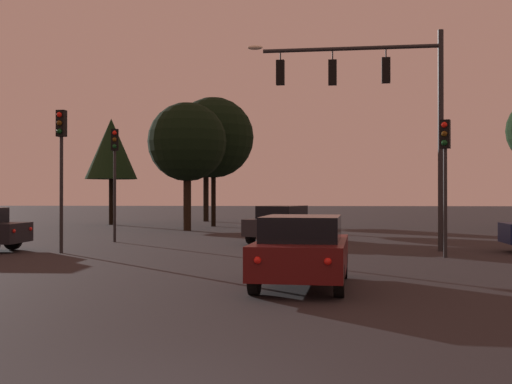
{
  "coord_description": "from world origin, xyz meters",
  "views": [
    {
      "loc": [
        1.38,
        -5.72,
        1.96
      ],
      "look_at": [
        -0.33,
        20.9,
        2.1
      ],
      "focal_mm": 44.4,
      "sensor_mm": 36.0,
      "label": 1
    }
  ],
  "objects_px": {
    "traffic_light_corner_right": "(445,160)",
    "car_nearside_lane": "(302,249)",
    "traffic_light_corner_left": "(61,153)",
    "tree_left_far": "(206,150)",
    "tree_center_horizon": "(187,142)",
    "traffic_signal_mast_arm": "(380,96)",
    "tree_lot_edge": "(213,138)",
    "traffic_light_median": "(115,162)",
    "tree_behind_sign": "(111,149)",
    "car_far_lane": "(281,223)"
  },
  "relations": [
    {
      "from": "tree_behind_sign",
      "to": "tree_left_far",
      "type": "distance_m",
      "value": 7.92
    },
    {
      "from": "traffic_light_corner_left",
      "to": "traffic_light_median",
      "type": "height_order",
      "value": "traffic_light_corner_left"
    },
    {
      "from": "traffic_light_median",
      "to": "tree_behind_sign",
      "type": "xyz_separation_m",
      "value": [
        -4.66,
        15.14,
        1.69
      ]
    },
    {
      "from": "car_far_lane",
      "to": "tree_center_horizon",
      "type": "height_order",
      "value": "tree_center_horizon"
    },
    {
      "from": "traffic_light_median",
      "to": "car_far_lane",
      "type": "bearing_deg",
      "value": 3.3
    },
    {
      "from": "traffic_signal_mast_arm",
      "to": "tree_lot_edge",
      "type": "bearing_deg",
      "value": 116.03
    },
    {
      "from": "traffic_light_corner_right",
      "to": "tree_center_horizon",
      "type": "height_order",
      "value": "tree_center_horizon"
    },
    {
      "from": "traffic_signal_mast_arm",
      "to": "car_nearside_lane",
      "type": "xyz_separation_m",
      "value": [
        -2.82,
        -9.07,
        -4.68
      ]
    },
    {
      "from": "tree_behind_sign",
      "to": "tree_left_far",
      "type": "xyz_separation_m",
      "value": [
        5.5,
        5.69,
        0.32
      ]
    },
    {
      "from": "traffic_light_corner_right",
      "to": "car_nearside_lane",
      "type": "distance_m",
      "value": 8.28
    },
    {
      "from": "car_far_lane",
      "to": "tree_behind_sign",
      "type": "height_order",
      "value": "tree_behind_sign"
    },
    {
      "from": "traffic_light_corner_right",
      "to": "tree_left_far",
      "type": "xyz_separation_m",
      "value": [
        -11.41,
        26.64,
        2.27
      ]
    },
    {
      "from": "traffic_signal_mast_arm",
      "to": "tree_center_horizon",
      "type": "height_order",
      "value": "traffic_signal_mast_arm"
    },
    {
      "from": "tree_behind_sign",
      "to": "tree_lot_edge",
      "type": "height_order",
      "value": "tree_lot_edge"
    },
    {
      "from": "tree_center_horizon",
      "to": "traffic_light_corner_left",
      "type": "bearing_deg",
      "value": -98.09
    },
    {
      "from": "tree_left_far",
      "to": "traffic_light_median",
      "type": "bearing_deg",
      "value": -92.32
    },
    {
      "from": "tree_left_far",
      "to": "tree_center_horizon",
      "type": "relative_size",
      "value": 1.02
    },
    {
      "from": "tree_left_far",
      "to": "traffic_light_corner_right",
      "type": "bearing_deg",
      "value": -66.82
    },
    {
      "from": "traffic_light_corner_left",
      "to": "tree_center_horizon",
      "type": "height_order",
      "value": "tree_center_horizon"
    },
    {
      "from": "tree_behind_sign",
      "to": "tree_center_horizon",
      "type": "height_order",
      "value": "tree_center_horizon"
    },
    {
      "from": "tree_left_far",
      "to": "car_nearside_lane",
      "type": "bearing_deg",
      "value": -78.29
    },
    {
      "from": "traffic_light_corner_right",
      "to": "tree_left_far",
      "type": "distance_m",
      "value": 29.07
    },
    {
      "from": "traffic_light_corner_right",
      "to": "traffic_signal_mast_arm",
      "type": "bearing_deg",
      "value": 124.05
    },
    {
      "from": "car_nearside_lane",
      "to": "tree_center_horizon",
      "type": "bearing_deg",
      "value": 106.36
    },
    {
      "from": "tree_center_horizon",
      "to": "tree_lot_edge",
      "type": "xyz_separation_m",
      "value": [
        0.82,
        4.82,
        0.68
      ]
    },
    {
      "from": "traffic_signal_mast_arm",
      "to": "tree_behind_sign",
      "type": "relative_size",
      "value": 1.1
    },
    {
      "from": "car_nearside_lane",
      "to": "tree_behind_sign",
      "type": "distance_m",
      "value": 30.45
    },
    {
      "from": "car_far_lane",
      "to": "tree_lot_edge",
      "type": "height_order",
      "value": "tree_lot_edge"
    },
    {
      "from": "traffic_light_median",
      "to": "tree_lot_edge",
      "type": "bearing_deg",
      "value": 79.93
    },
    {
      "from": "traffic_light_corner_left",
      "to": "tree_left_far",
      "type": "bearing_deg",
      "value": 87.31
    },
    {
      "from": "traffic_light_corner_left",
      "to": "traffic_light_corner_right",
      "type": "relative_size",
      "value": 1.12
    },
    {
      "from": "car_far_lane",
      "to": "tree_lot_edge",
      "type": "xyz_separation_m",
      "value": [
        -4.57,
        13.02,
        4.78
      ]
    },
    {
      "from": "traffic_light_corner_right",
      "to": "tree_lot_edge",
      "type": "height_order",
      "value": "tree_lot_edge"
    },
    {
      "from": "tree_behind_sign",
      "to": "tree_lot_edge",
      "type": "distance_m",
      "value": 7.27
    },
    {
      "from": "car_far_lane",
      "to": "traffic_light_corner_right",
      "type": "bearing_deg",
      "value": -49.54
    },
    {
      "from": "traffic_light_median",
      "to": "car_nearside_lane",
      "type": "relative_size",
      "value": 1.08
    },
    {
      "from": "car_nearside_lane",
      "to": "tree_center_horizon",
      "type": "height_order",
      "value": "tree_center_horizon"
    },
    {
      "from": "traffic_light_corner_right",
      "to": "traffic_light_median",
      "type": "xyz_separation_m",
      "value": [
        -12.25,
        5.81,
        0.26
      ]
    },
    {
      "from": "traffic_light_corner_right",
      "to": "tree_center_horizon",
      "type": "relative_size",
      "value": 0.61
    },
    {
      "from": "traffic_signal_mast_arm",
      "to": "tree_left_far",
      "type": "bearing_deg",
      "value": 111.91
    },
    {
      "from": "traffic_light_corner_right",
      "to": "car_nearside_lane",
      "type": "height_order",
      "value": "traffic_light_corner_right"
    },
    {
      "from": "tree_center_horizon",
      "to": "car_nearside_lane",
      "type": "bearing_deg",
      "value": -73.64
    },
    {
      "from": "traffic_light_corner_left",
      "to": "car_far_lane",
      "type": "bearing_deg",
      "value": 36.63
    },
    {
      "from": "traffic_light_median",
      "to": "traffic_signal_mast_arm",
      "type": "bearing_deg",
      "value": -17.32
    },
    {
      "from": "tree_lot_edge",
      "to": "tree_left_far",
      "type": "bearing_deg",
      "value": 101.75
    },
    {
      "from": "car_nearside_lane",
      "to": "tree_lot_edge",
      "type": "distance_m",
      "value": 26.75
    },
    {
      "from": "tree_left_far",
      "to": "tree_lot_edge",
      "type": "height_order",
      "value": "tree_lot_edge"
    },
    {
      "from": "traffic_light_corner_left",
      "to": "tree_behind_sign",
      "type": "height_order",
      "value": "tree_behind_sign"
    },
    {
      "from": "traffic_light_corner_left",
      "to": "traffic_light_corner_right",
      "type": "bearing_deg",
      "value": -3.49
    },
    {
      "from": "traffic_light_corner_right",
      "to": "tree_behind_sign",
      "type": "bearing_deg",
      "value": 128.91
    }
  ]
}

